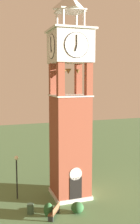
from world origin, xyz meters
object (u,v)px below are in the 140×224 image
(lamp_post, at_px, (17,169))
(park_bench, at_px, (55,211))
(clock_tower, at_px, (70,114))
(trash_bin, at_px, (30,209))

(lamp_post, bearing_deg, park_bench, -61.68)
(clock_tower, height_order, lamp_post, clock_tower)
(park_bench, bearing_deg, lamp_post, 118.32)
(clock_tower, height_order, trash_bin, clock_tower)
(lamp_post, bearing_deg, clock_tower, -10.91)
(trash_bin, bearing_deg, clock_tower, 28.20)
(clock_tower, distance_m, park_bench, 8.12)
(clock_tower, height_order, park_bench, clock_tower)
(park_bench, bearing_deg, clock_tower, 54.25)
(park_bench, height_order, lamp_post, lamp_post)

